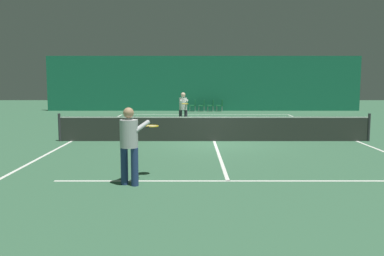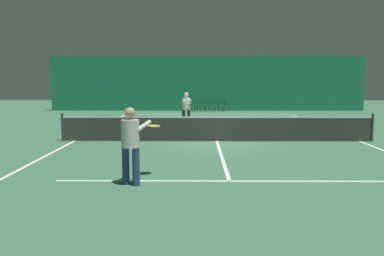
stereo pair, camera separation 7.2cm
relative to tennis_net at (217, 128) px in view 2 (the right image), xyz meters
The scene contains 15 objects.
ground_plane 0.51m from the tennis_net, ahead, with size 60.00×60.00×0.00m, color #386647.
backdrop_curtain 15.29m from the tennis_net, 90.00° to the left, with size 23.00×0.12×4.01m.
court_line_baseline_far 11.91m from the tennis_net, 90.00° to the left, with size 11.00×0.10×0.00m.
court_line_service_far 6.42m from the tennis_net, 90.00° to the left, with size 8.25×0.10×0.00m.
court_line_service_near 6.42m from the tennis_net, 90.00° to the right, with size 8.25×0.10×0.00m.
court_line_sideline_left 5.52m from the tennis_net, behind, with size 0.10×23.80×0.00m.
court_line_sideline_right 5.52m from the tennis_net, ahead, with size 0.10×23.80×0.00m.
court_line_centre 0.51m from the tennis_net, ahead, with size 0.10×12.80×0.00m.
tennis_net is the anchor object (origin of this frame).
player_near 7.14m from the tennis_net, 108.48° to the right, with size 0.92×1.42×1.77m.
player_far 5.08m from the tennis_net, 104.78° to the left, with size 0.51×1.39×1.70m.
courtside_chair_0 14.68m from the tennis_net, 92.90° to the left, with size 0.44×0.44×0.84m.
courtside_chair_1 14.67m from the tennis_net, 90.36° to the left, with size 0.44×0.44×0.84m.
courtside_chair_2 14.68m from the tennis_net, 87.81° to the left, with size 0.44×0.44×0.84m.
courtside_chair_3 14.72m from the tennis_net, 85.27° to the left, with size 0.44×0.44×0.84m.
Camera 2 is at (-0.78, -16.30, 2.44)m, focal length 40.00 mm.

